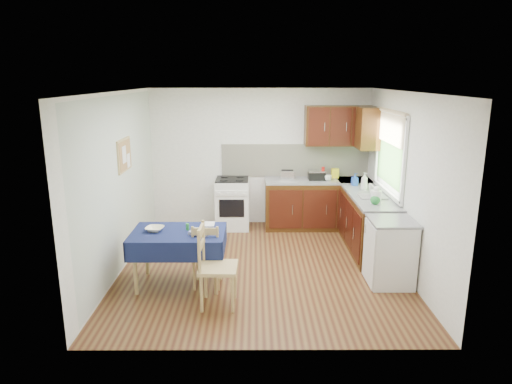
{
  "coord_description": "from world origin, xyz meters",
  "views": [
    {
      "loc": [
        -0.1,
        -6.19,
        2.69
      ],
      "look_at": [
        -0.08,
        0.11,
        1.1
      ],
      "focal_mm": 32.0,
      "sensor_mm": 36.0,
      "label": 1
    }
  ],
  "objects_px": {
    "toaster": "(287,175)",
    "dish_rack": "(373,196)",
    "sandwich_press": "(317,175)",
    "kettle": "(376,196)",
    "chair_far": "(207,254)",
    "dining_table": "(179,239)",
    "chair_near": "(214,263)"
  },
  "relations": [
    {
      "from": "chair_far",
      "to": "sandwich_press",
      "type": "xyz_separation_m",
      "value": [
        1.74,
        2.45,
        0.52
      ]
    },
    {
      "from": "chair_near",
      "to": "dish_rack",
      "type": "distance_m",
      "value": 2.88
    },
    {
      "from": "sandwich_press",
      "to": "chair_near",
      "type": "bearing_deg",
      "value": -119.75
    },
    {
      "from": "sandwich_press",
      "to": "kettle",
      "type": "bearing_deg",
      "value": -69.09
    },
    {
      "from": "dining_table",
      "to": "kettle",
      "type": "xyz_separation_m",
      "value": [
        2.76,
        0.76,
        0.39
      ]
    },
    {
      "from": "chair_far",
      "to": "chair_near",
      "type": "xyz_separation_m",
      "value": [
        0.14,
        -0.5,
        0.08
      ]
    },
    {
      "from": "chair_near",
      "to": "kettle",
      "type": "xyz_separation_m",
      "value": [
        2.25,
        1.35,
        0.48
      ]
    },
    {
      "from": "toaster",
      "to": "kettle",
      "type": "xyz_separation_m",
      "value": [
        1.18,
        -1.57,
        0.03
      ]
    },
    {
      "from": "dining_table",
      "to": "kettle",
      "type": "relative_size",
      "value": 4.67
    },
    {
      "from": "chair_near",
      "to": "toaster",
      "type": "xyz_separation_m",
      "value": [
        1.07,
        2.92,
        0.45
      ]
    },
    {
      "from": "dish_rack",
      "to": "kettle",
      "type": "relative_size",
      "value": 1.58
    },
    {
      "from": "chair_near",
      "to": "sandwich_press",
      "type": "xyz_separation_m",
      "value": [
        1.6,
        2.95,
        0.45
      ]
    },
    {
      "from": "dining_table",
      "to": "toaster",
      "type": "bearing_deg",
      "value": 74.67
    },
    {
      "from": "sandwich_press",
      "to": "dish_rack",
      "type": "distance_m",
      "value": 1.43
    },
    {
      "from": "chair_near",
      "to": "kettle",
      "type": "relative_size",
      "value": 3.91
    },
    {
      "from": "dining_table",
      "to": "toaster",
      "type": "height_order",
      "value": "toaster"
    },
    {
      "from": "dining_table",
      "to": "chair_far",
      "type": "height_order",
      "value": "chair_far"
    },
    {
      "from": "sandwich_press",
      "to": "kettle",
      "type": "xyz_separation_m",
      "value": [
        0.65,
        -1.6,
        0.03
      ]
    },
    {
      "from": "toaster",
      "to": "dish_rack",
      "type": "relative_size",
      "value": 0.6
    },
    {
      "from": "chair_far",
      "to": "dish_rack",
      "type": "height_order",
      "value": "dish_rack"
    },
    {
      "from": "toaster",
      "to": "kettle",
      "type": "height_order",
      "value": "kettle"
    },
    {
      "from": "sandwich_press",
      "to": "kettle",
      "type": "height_order",
      "value": "kettle"
    },
    {
      "from": "chair_near",
      "to": "dish_rack",
      "type": "height_order",
      "value": "dish_rack"
    },
    {
      "from": "toaster",
      "to": "sandwich_press",
      "type": "bearing_deg",
      "value": 14.94
    },
    {
      "from": "kettle",
      "to": "chair_far",
      "type": "bearing_deg",
      "value": -160.53
    },
    {
      "from": "dish_rack",
      "to": "kettle",
      "type": "xyz_separation_m",
      "value": [
        -0.05,
        -0.35,
        0.09
      ]
    },
    {
      "from": "kettle",
      "to": "sandwich_press",
      "type": "bearing_deg",
      "value": 112.08
    },
    {
      "from": "dish_rack",
      "to": "chair_near",
      "type": "bearing_deg",
      "value": -162.42
    },
    {
      "from": "kettle",
      "to": "chair_near",
      "type": "bearing_deg",
      "value": -149.17
    },
    {
      "from": "kettle",
      "to": "dining_table",
      "type": "bearing_deg",
      "value": -164.61
    },
    {
      "from": "chair_near",
      "to": "sandwich_press",
      "type": "relative_size",
      "value": 3.44
    },
    {
      "from": "toaster",
      "to": "dish_rack",
      "type": "height_order",
      "value": "dish_rack"
    }
  ]
}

